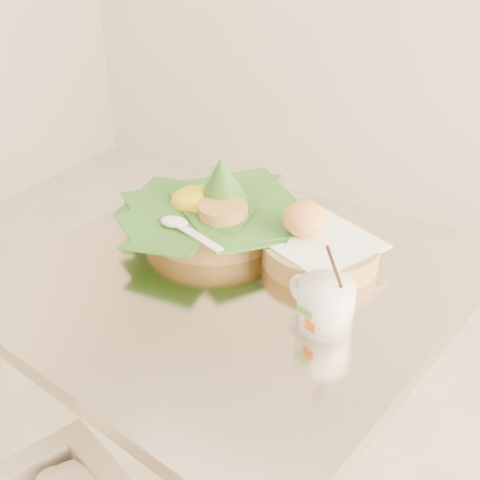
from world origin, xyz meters
The scene contains 4 objects.
cafe_table centered at (0.14, -0.02, 0.53)m, with size 0.79×0.79×0.75m.
rice_basket centered at (0.02, 0.10, 0.80)m, with size 0.34×0.34×0.17m.
bread_basket centered at (0.24, 0.10, 0.78)m, with size 0.23×0.23×0.11m.
coffee_mug centered at (0.33, -0.06, 0.79)m, with size 0.12×0.09×0.15m.
Camera 1 is at (0.59, -0.76, 1.32)m, focal length 45.00 mm.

